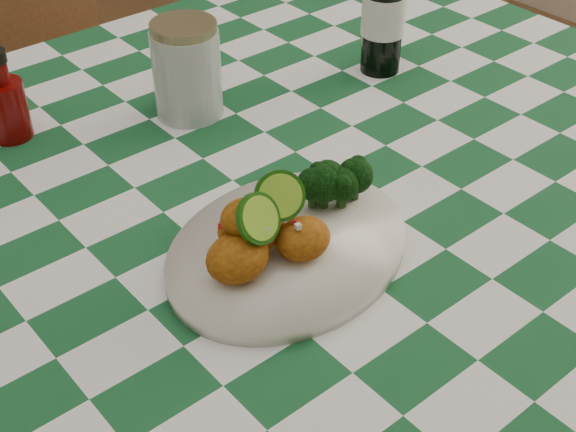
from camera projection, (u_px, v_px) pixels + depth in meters
dining_table at (188, 423)px, 1.19m from camera, size 1.66×1.06×0.79m
plate at (288, 249)px, 0.88m from camera, size 0.34×0.29×0.02m
fried_chicken_pile at (268, 223)px, 0.84m from camera, size 0.13×0.09×0.08m
broccoli_side at (340, 187)px, 0.91m from camera, size 0.07×0.07×0.06m
ketchup_bottle at (3, 95)px, 1.05m from camera, size 0.07×0.07×0.12m
mason_jar at (187, 69)px, 1.09m from camera, size 0.11×0.11×0.14m
beer_bottle at (385, 0)px, 1.17m from camera, size 0.08×0.08×0.23m
wooden_chair_right at (95, 127)px, 1.76m from camera, size 0.51×0.52×0.89m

